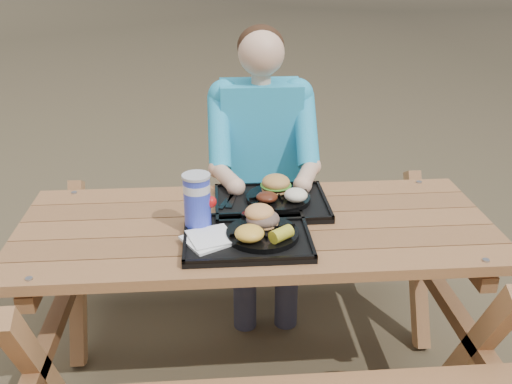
{
  "coord_description": "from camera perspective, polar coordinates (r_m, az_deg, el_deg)",
  "views": [
    {
      "loc": [
        -0.15,
        -1.92,
        1.74
      ],
      "look_at": [
        0.0,
        0.0,
        0.88
      ],
      "focal_mm": 40.0,
      "sensor_mm": 36.0,
      "label": 1
    }
  ],
  "objects": [
    {
      "name": "baked_beans",
      "position": [
        2.24,
        1.1,
        -0.51
      ],
      "size": [
        0.09,
        0.09,
        0.04
      ],
      "primitive_type": "ellipsoid",
      "color": "#542010",
      "rests_on": "plate_far"
    },
    {
      "name": "tray_far",
      "position": [
        2.3,
        1.52,
        -1.19
      ],
      "size": [
        0.45,
        0.35,
        0.02
      ],
      "primitive_type": "cube",
      "color": "black",
      "rests_on": "picnic_table"
    },
    {
      "name": "plate_far",
      "position": [
        2.31,
        2.25,
        -0.61
      ],
      "size": [
        0.26,
        0.26,
        0.02
      ],
      "primitive_type": "cylinder",
      "color": "black",
      "rests_on": "tray_far"
    },
    {
      "name": "napkin_stack",
      "position": [
        2.01,
        -4.82,
        -4.72
      ],
      "size": [
        0.21,
        0.21,
        0.02
      ],
      "primitive_type": "cube",
      "rotation": [
        0.0,
        0.0,
        0.52
      ],
      "color": "white",
      "rests_on": "tray_near"
    },
    {
      "name": "burger",
      "position": [
        2.33,
        2.01,
        1.31
      ],
      "size": [
        0.12,
        0.12,
        0.11
      ],
      "primitive_type": null,
      "color": "#CE9048",
      "rests_on": "plate_far"
    },
    {
      "name": "condiment_mustard",
      "position": [
        2.14,
        0.51,
        -2.42
      ],
      "size": [
        0.05,
        0.05,
        0.03
      ],
      "primitive_type": "cylinder",
      "color": "gold",
      "rests_on": "tray_near"
    },
    {
      "name": "picnic_table",
      "position": [
        2.37,
        0.0,
        -11.23
      ],
      "size": [
        1.8,
        1.49,
        0.75
      ],
      "primitive_type": null,
      "color": "#999999",
      "rests_on": "ground"
    },
    {
      "name": "plate_near",
      "position": [
        2.03,
        0.65,
        -4.19
      ],
      "size": [
        0.26,
        0.26,
        0.02
      ],
      "primitive_type": "cylinder",
      "color": "black",
      "rests_on": "tray_near"
    },
    {
      "name": "condiment_bbq",
      "position": [
        2.14,
        -0.89,
        -2.47
      ],
      "size": [
        0.05,
        0.05,
        0.03
      ],
      "primitive_type": "cylinder",
      "color": "black",
      "rests_on": "tray_near"
    },
    {
      "name": "sandwich",
      "position": [
        2.05,
        0.7,
        -1.84
      ],
      "size": [
        0.11,
        0.11,
        0.12
      ],
      "primitive_type": null,
      "color": "#F09E54",
      "rests_on": "plate_near"
    },
    {
      "name": "corn_cob",
      "position": [
        1.96,
        2.55,
        -4.23
      ],
      "size": [
        0.11,
        0.11,
        0.05
      ],
      "primitive_type": null,
      "rotation": [
        0.0,
        0.0,
        0.65
      ],
      "color": "gold",
      "rests_on": "plate_near"
    },
    {
      "name": "cutlery_far",
      "position": [
        2.31,
        -2.46,
        -0.81
      ],
      "size": [
        0.06,
        0.15,
        0.01
      ],
      "primitive_type": "cube",
      "rotation": [
        0.0,
        0.0,
        -0.2
      ],
      "color": "black",
      "rests_on": "tray_far"
    },
    {
      "name": "mac_cheese",
      "position": [
        1.96,
        -0.66,
        -4.15
      ],
      "size": [
        0.1,
        0.1,
        0.05
      ],
      "primitive_type": "ellipsoid",
      "color": "yellow",
      "rests_on": "plate_near"
    },
    {
      "name": "ground",
      "position": [
        2.6,
        0.0,
        -17.98
      ],
      "size": [
        60.0,
        60.0,
        0.0
      ],
      "primitive_type": "plane",
      "color": "#999999",
      "rests_on": "ground"
    },
    {
      "name": "diner",
      "position": [
        2.82,
        0.48,
        1.11
      ],
      "size": [
        0.48,
        0.84,
        1.28
      ],
      "primitive_type": null,
      "color": "teal",
      "rests_on": "ground"
    },
    {
      "name": "potato_salad",
      "position": [
        2.25,
        4.01,
        -0.3
      ],
      "size": [
        0.09,
        0.09,
        0.05
      ],
      "primitive_type": "ellipsoid",
      "color": "white",
      "rests_on": "plate_far"
    },
    {
      "name": "tray_near",
      "position": [
        2.04,
        -0.9,
        -4.68
      ],
      "size": [
        0.45,
        0.35,
        0.02
      ],
      "primitive_type": "cube",
      "color": "black",
      "rests_on": "picnic_table"
    },
    {
      "name": "soda_cup",
      "position": [
        2.07,
        -5.9,
        -1.03
      ],
      "size": [
        0.1,
        0.1,
        0.2
      ],
      "primitive_type": "cylinder",
      "color": "#1C2FD5",
      "rests_on": "tray_near"
    }
  ]
}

